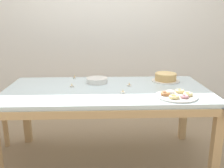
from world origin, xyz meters
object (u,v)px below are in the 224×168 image
(pastry_platter, at_px, (177,95))
(tealight_centre, at_px, (72,86))
(tealight_near_cakes, at_px, (74,78))
(cake_chocolate_round, at_px, (166,78))
(tealight_left_edge, at_px, (123,92))
(tealight_right_edge, at_px, (129,85))
(plate_stack, at_px, (97,80))

(pastry_platter, height_order, tealight_centre, pastry_platter)
(pastry_platter, relative_size, tealight_near_cakes, 8.47)
(cake_chocolate_round, bearing_deg, tealight_left_edge, -139.68)
(cake_chocolate_round, xyz_separation_m, tealight_right_edge, (-0.39, -0.17, -0.03))
(cake_chocolate_round, bearing_deg, tealight_right_edge, -156.58)
(cake_chocolate_round, distance_m, tealight_right_edge, 0.43)
(tealight_left_edge, bearing_deg, tealight_near_cakes, 130.65)
(tealight_right_edge, height_order, tealight_left_edge, same)
(tealight_near_cakes, height_order, tealight_left_edge, same)
(pastry_platter, bearing_deg, tealight_near_cakes, 143.66)
(tealight_right_edge, bearing_deg, plate_stack, 155.63)
(cake_chocolate_round, relative_size, tealight_right_edge, 7.06)
(tealight_centre, bearing_deg, cake_chocolate_round, 10.91)
(pastry_platter, bearing_deg, plate_stack, 143.94)
(cake_chocolate_round, height_order, pastry_platter, cake_chocolate_round)
(tealight_left_edge, bearing_deg, plate_stack, 122.02)
(plate_stack, relative_size, tealight_centre, 5.25)
(pastry_platter, bearing_deg, cake_chocolate_round, 85.94)
(tealight_centre, relative_size, tealight_left_edge, 1.00)
(plate_stack, relative_size, tealight_left_edge, 5.25)
(plate_stack, xyz_separation_m, tealight_near_cakes, (-0.24, 0.18, -0.01))
(tealight_right_edge, xyz_separation_m, tealight_near_cakes, (-0.55, 0.32, 0.00))
(plate_stack, height_order, tealight_left_edge, plate_stack)
(cake_chocolate_round, height_order, tealight_left_edge, cake_chocolate_round)
(tealight_centre, bearing_deg, tealight_near_cakes, 92.03)
(tealight_centre, height_order, tealight_left_edge, same)
(plate_stack, relative_size, tealight_near_cakes, 5.25)
(cake_chocolate_round, bearing_deg, tealight_centre, -169.09)
(plate_stack, bearing_deg, tealight_near_cakes, 142.92)
(tealight_right_edge, distance_m, tealight_near_cakes, 0.64)
(tealight_centre, height_order, tealight_near_cakes, same)
(cake_chocolate_round, height_order, tealight_right_edge, cake_chocolate_round)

